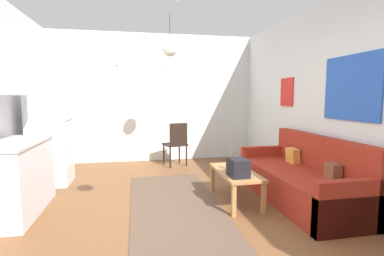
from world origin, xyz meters
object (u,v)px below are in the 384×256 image
object	(u,v)px
couch	(303,181)
bamboo_vase	(230,164)
coffee_table	(236,175)
refrigerator	(50,136)
pendant_lamp_far	(170,49)
handbag	(238,167)
accent_chair	(176,142)

from	to	relation	value
couch	bamboo_vase	distance (m)	1.03
couch	coffee_table	xyz separation A→B (m)	(-0.92, 0.15, 0.09)
refrigerator	pendant_lamp_far	bearing A→B (deg)	-2.77
handbag	refrigerator	size ratio (longest dim) A/B	0.21
handbag	pendant_lamp_far	world-z (taller)	pendant_lamp_far
pendant_lamp_far	couch	bearing A→B (deg)	-40.52
couch	refrigerator	size ratio (longest dim) A/B	1.33
pendant_lamp_far	refrigerator	bearing A→B (deg)	177.23
refrigerator	coffee_table	bearing A→B (deg)	-26.86
couch	coffee_table	size ratio (longest dim) A/B	2.06
bamboo_vase	accent_chair	xyz separation A→B (m)	(-0.45, 2.07, -0.01)
accent_chair	pendant_lamp_far	bearing A→B (deg)	59.33
handbag	accent_chair	bearing A→B (deg)	100.21
bamboo_vase	accent_chair	world-z (taller)	accent_chair
accent_chair	handbag	bearing A→B (deg)	83.72
couch	accent_chair	xyz separation A→B (m)	(-1.42, 2.29, 0.23)
refrigerator	pendant_lamp_far	distance (m)	2.41
couch	accent_chair	bearing A→B (deg)	121.85
coffee_table	bamboo_vase	xyz separation A→B (m)	(-0.06, 0.07, 0.14)
bamboo_vase	handbag	size ratio (longest dim) A/B	1.16
coffee_table	bamboo_vase	size ratio (longest dim) A/B	2.66
refrigerator	pendant_lamp_far	xyz separation A→B (m)	(1.94, -0.09, 1.42)
bamboo_vase	refrigerator	xyz separation A→B (m)	(-2.61, 1.28, 0.28)
handbag	refrigerator	xyz separation A→B (m)	(-2.60, 1.62, 0.25)
couch	handbag	size ratio (longest dim) A/B	6.35
accent_chair	couch	bearing A→B (deg)	105.36
bamboo_vase	pendant_lamp_far	size ratio (longest dim) A/B	0.55
pendant_lamp_far	coffee_table	bearing A→B (deg)	-60.01
bamboo_vase	refrigerator	world-z (taller)	refrigerator
refrigerator	handbag	bearing A→B (deg)	-32.00
accent_chair	pendant_lamp_far	xyz separation A→B (m)	(-0.22, -0.88, 1.71)
handbag	pendant_lamp_far	xyz separation A→B (m)	(-0.66, 1.53, 1.67)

